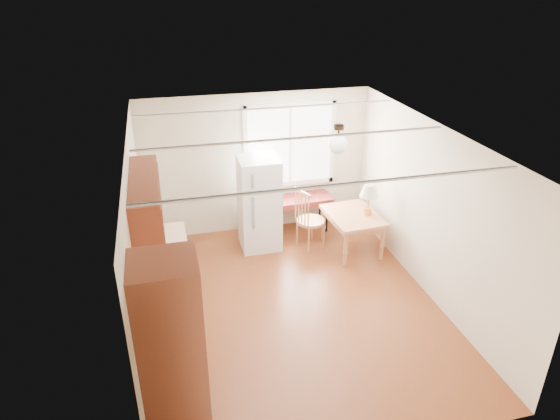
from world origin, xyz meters
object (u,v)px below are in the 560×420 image
object	(u,v)px
refrigerator	(259,203)
chair	(306,215)
bench	(293,202)
dining_table	(353,220)

from	to	relation	value
refrigerator	chair	world-z (taller)	refrigerator
bench	dining_table	bearing A→B (deg)	-51.61
bench	chair	xyz separation A→B (m)	(0.04, -0.69, 0.05)
refrigerator	chair	xyz separation A→B (m)	(0.74, -0.29, -0.17)
bench	dining_table	size ratio (longest dim) A/B	1.27
chair	refrigerator	bearing A→B (deg)	137.80
bench	dining_table	xyz separation A→B (m)	(0.79, -0.91, -0.01)
bench	chair	distance (m)	0.69
refrigerator	chair	bearing A→B (deg)	-20.91
refrigerator	bench	distance (m)	0.83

